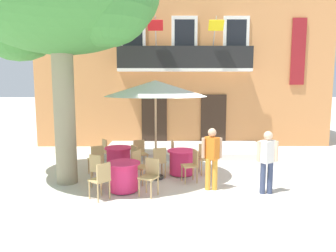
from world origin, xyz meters
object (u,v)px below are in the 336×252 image
cafe_chair_near_tree_2 (98,168)px  pedestrian_mid_plaza (212,155)px  cafe_chair_near_tree_1 (139,165)px  cafe_umbrella (155,89)px  cafe_chair_front_0 (140,152)px  cafe_table_near_tree (123,176)px  cafe_chair_near_tree_3 (101,178)px  cafe_chair_middle_3 (205,156)px  cafe_chair_near_tree_0 (150,174)px  cafe_chair_middle_2 (192,163)px  cafe_chair_front_1 (108,150)px  pedestrian_near_entrance (267,159)px  cafe_chair_front_3 (131,159)px  cafe_chair_front_2 (96,158)px  cafe_table_front (119,159)px  cafe_table_middle (182,162)px  cafe_chair_middle_0 (176,152)px  cafe_chair_middle_1 (159,160)px

cafe_chair_near_tree_2 → pedestrian_mid_plaza: (2.97, -0.18, 0.39)m
cafe_chair_near_tree_1 → cafe_umbrella: cafe_umbrella is taller
cafe_chair_near_tree_2 → pedestrian_mid_plaza: size_ratio=0.56×
cafe_chair_front_0 → cafe_umbrella: size_ratio=0.31×
cafe_table_near_tree → cafe_chair_near_tree_3: bearing=-126.1°
cafe_chair_middle_3 → cafe_chair_near_tree_0: bearing=-130.0°
cafe_chair_middle_2 → cafe_chair_front_0: same height
cafe_chair_front_1 → pedestrian_near_entrance: size_ratio=0.57×
cafe_chair_front_1 → cafe_chair_front_3: same height
cafe_chair_front_3 → cafe_chair_front_1: bearing=127.9°
cafe_chair_near_tree_1 → cafe_chair_front_2: bearing=149.1°
cafe_chair_near_tree_2 → cafe_chair_near_tree_3: 0.92m
cafe_chair_near_tree_1 → cafe_table_near_tree: bearing=-117.7°
cafe_table_near_tree → cafe_chair_middle_2: bearing=23.1°
cafe_table_near_tree → pedestrian_mid_plaza: 2.33m
cafe_chair_near_tree_0 → cafe_chair_front_2: (-1.72, 1.77, 0.00)m
cafe_chair_near_tree_1 → cafe_chair_front_0: bearing=94.0°
cafe_chair_near_tree_1 → cafe_chair_near_tree_3: (-0.79, -1.28, 0.00)m
cafe_table_near_tree → cafe_table_front: (-0.42, 1.94, 0.00)m
cafe_chair_near_tree_3 → cafe_chair_front_1: (-0.42, 3.16, 0.00)m
pedestrian_mid_plaza → pedestrian_near_entrance: bearing=-12.3°
cafe_chair_near_tree_2 → cafe_chair_front_0: 2.24m
cafe_chair_near_tree_2 → cafe_chair_front_1: 2.28m
cafe_chair_near_tree_1 → cafe_chair_near_tree_3: 1.50m
cafe_chair_front_0 → cafe_table_middle: bearing=-32.0°
cafe_table_middle → cafe_table_front: 2.04m
cafe_chair_middle_3 → pedestrian_near_entrance: 2.28m
cafe_chair_middle_0 → cafe_chair_front_1: 2.30m
cafe_chair_front_2 → cafe_chair_front_1: bearing=82.0°
cafe_table_front → cafe_chair_front_0: size_ratio=0.95×
pedestrian_near_entrance → pedestrian_mid_plaza: 1.37m
cafe_chair_near_tree_2 → cafe_chair_front_2: 1.25m
cafe_chair_front_3 → pedestrian_mid_plaza: size_ratio=0.56×
cafe_chair_middle_3 → cafe_chair_front_3: (-2.25, -0.28, 0.00)m
cafe_table_front → cafe_chair_middle_3: bearing=-6.4°
cafe_chair_front_1 → cafe_chair_near_tree_0: bearing=-61.0°
cafe_chair_near_tree_0 → cafe_chair_middle_3: bearing=50.0°
cafe_chair_front_3 → cafe_chair_near_tree_1: bearing=-66.8°
cafe_umbrella → cafe_chair_middle_1: bearing=45.9°
cafe_chair_near_tree_3 → cafe_table_middle: cafe_chair_near_tree_3 is taller
cafe_chair_middle_3 → pedestrian_near_entrance: size_ratio=0.57×
cafe_table_near_tree → cafe_chair_middle_3: (2.31, 1.64, 0.14)m
cafe_table_near_tree → cafe_table_front: 1.99m
cafe_table_front → cafe_chair_front_2: bearing=-142.7°
cafe_chair_front_0 → cafe_chair_middle_1: bearing=-60.5°
cafe_chair_front_2 → cafe_umbrella: size_ratio=0.31×
pedestrian_mid_plaza → cafe_chair_front_2: bearing=157.1°
cafe_chair_middle_0 → cafe_chair_middle_1: bearing=-116.9°
cafe_chair_near_tree_1 → cafe_chair_middle_0: bearing=55.8°
cafe_chair_near_tree_1 → cafe_chair_front_3: bearing=113.2°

